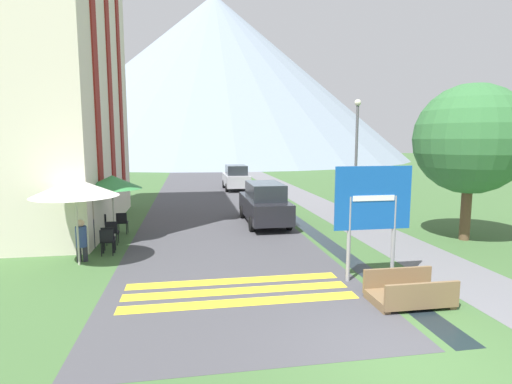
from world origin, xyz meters
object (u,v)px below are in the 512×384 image
(cafe_chair_middle, at_px, (112,231))
(cafe_chair_far_left, at_px, (122,221))
(parked_car_far, at_px, (236,178))
(cafe_chair_far_right, at_px, (101,223))
(cafe_chair_near_right, at_px, (108,237))
(cafe_chair_near_left, at_px, (107,240))
(footbridge, at_px, (409,293))
(person_standing_terrace, at_px, (89,217))
(person_seated_far, at_px, (81,238))
(cafe_umbrella_front_white, at_px, (75,187))
(tree_by_path, at_px, (471,139))
(hotel_building, at_px, (41,63))
(road_sign, at_px, (373,206))
(streetlamp, at_px, (356,151))
(cafe_umbrella_middle_green, at_px, (112,182))
(parked_car_near, at_px, (264,203))

(cafe_chair_middle, distance_m, cafe_chair_far_left, 1.66)
(parked_car_far, bearing_deg, cafe_chair_far_left, -114.51)
(cafe_chair_far_right, xyz_separation_m, cafe_chair_near_right, (0.70, -2.45, 0.00))
(parked_car_far, bearing_deg, cafe_chair_near_left, -110.40)
(footbridge, height_order, cafe_chair_middle, cafe_chair_middle)
(cafe_chair_near_right, distance_m, person_standing_terrace, 1.10)
(footbridge, relative_size, person_seated_far, 1.32)
(cafe_chair_near_right, xyz_separation_m, cafe_umbrella_front_white, (-0.60, -1.21, 1.78))
(footbridge, distance_m, cafe_umbrella_front_white, 9.28)
(cafe_chair_near_right, bearing_deg, tree_by_path, 13.90)
(hotel_building, height_order, tree_by_path, hotel_building)
(cafe_chair_far_left, bearing_deg, cafe_chair_middle, -82.29)
(cafe_chair_near_left, bearing_deg, hotel_building, 95.80)
(road_sign, relative_size, person_seated_far, 2.32)
(cafe_chair_near_left, distance_m, streetlamp, 10.69)
(cafe_chair_middle, xyz_separation_m, cafe_chair_near_right, (0.06, -0.95, 0.00))
(cafe_chair_far_right, bearing_deg, hotel_building, 122.30)
(streetlamp, bearing_deg, cafe_chair_near_right, -162.38)
(footbridge, height_order, cafe_chair_near_left, cafe_chair_near_left)
(cafe_chair_far_right, xyz_separation_m, tree_by_path, (13.27, -2.85, 3.15))
(cafe_umbrella_middle_green, bearing_deg, cafe_umbrella_front_white, -100.72)
(parked_car_near, xyz_separation_m, cafe_chair_near_right, (-5.84, -3.57, -0.40))
(cafe_chair_middle, distance_m, cafe_chair_far_right, 1.64)
(cafe_chair_near_left, distance_m, cafe_chair_far_right, 2.90)
(cafe_chair_middle, height_order, cafe_chair_far_right, same)
(parked_car_near, bearing_deg, cafe_chair_near_left, -145.98)
(person_seated_far, distance_m, tree_by_path, 13.50)
(cafe_chair_near_left, bearing_deg, cafe_umbrella_front_white, -153.50)
(cafe_umbrella_front_white, bearing_deg, streetlamp, 22.58)
(cafe_chair_far_right, distance_m, person_standing_terrace, 1.90)
(streetlamp, xyz_separation_m, tree_by_path, (2.77, -3.51, 0.50))
(cafe_umbrella_middle_green, xyz_separation_m, tree_by_path, (12.65, -1.94, 1.51))
(person_seated_far, bearing_deg, footbridge, -29.21)
(parked_car_near, relative_size, person_seated_far, 3.52)
(hotel_building, distance_m, parked_car_near, 10.76)
(parked_car_near, height_order, person_standing_terrace, person_standing_terrace)
(cafe_umbrella_front_white, height_order, streetlamp, streetlamp)
(parked_car_far, relative_size, cafe_chair_far_left, 4.62)
(cafe_chair_near_right, height_order, streetlamp, streetlamp)
(footbridge, distance_m, person_standing_terrace, 10.16)
(person_seated_far, relative_size, person_standing_terrace, 0.70)
(cafe_chair_far_left, relative_size, cafe_umbrella_front_white, 0.33)
(cafe_chair_near_left, xyz_separation_m, cafe_umbrella_middle_green, (-0.11, 1.89, 1.63))
(cafe_umbrella_middle_green, xyz_separation_m, person_seated_far, (-0.51, -2.43, -1.44))
(person_seated_far, bearing_deg, cafe_chair_far_right, 91.89)
(footbridge, bearing_deg, cafe_chair_far_right, 136.11)
(parked_car_near, distance_m, cafe_chair_near_right, 6.85)
(hotel_building, height_order, person_standing_terrace, hotel_building)
(parked_car_near, xyz_separation_m, cafe_chair_middle, (-5.89, -2.62, -0.40))
(parked_car_near, height_order, cafe_umbrella_middle_green, cafe_umbrella_middle_green)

